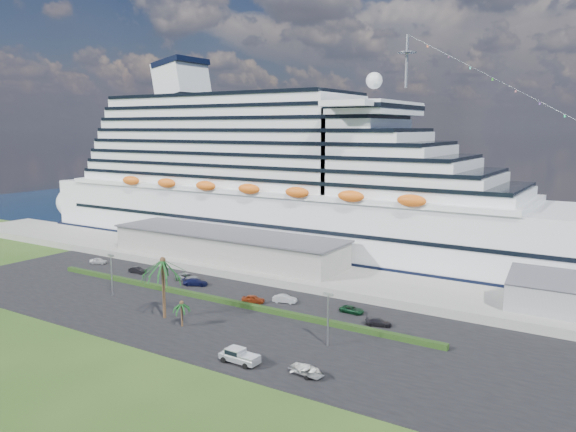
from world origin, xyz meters
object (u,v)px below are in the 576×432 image
Objects in this scene: parked_car_3 at (195,282)px; cruise_ship at (291,188)px; boat_trailer at (307,370)px; pickup_truck at (239,356)px.

cruise_ship is at bearing -20.43° from parked_car_3.
boat_trailer reaches higher than parked_car_3.
cruise_ship is 33.71× the size of boat_trailer.
parked_car_3 is 41.22m from pickup_truck.
pickup_truck is (34.09, -68.34, -15.42)m from cruise_ship.
cruise_ship is 44.80m from parked_car_3.
parked_car_3 is 0.92× the size of boat_trailer.
pickup_truck is 1.06× the size of boat_trailer.
cruise_ship reaches higher than boat_trailer.
parked_car_3 is at bearing 149.01° from boat_trailer.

